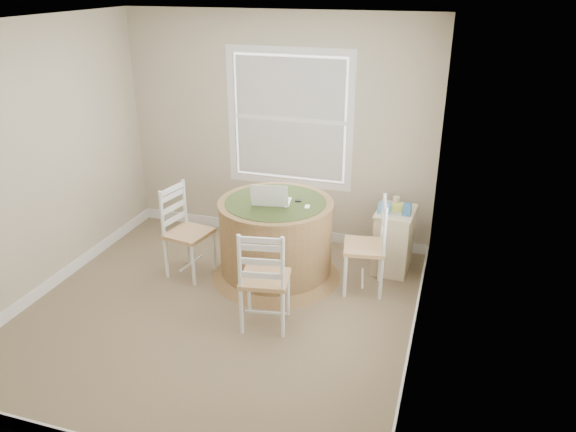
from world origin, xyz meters
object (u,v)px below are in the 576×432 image
(chair_right, at_px, (364,247))
(chair_near, at_px, (265,278))
(chair_left, at_px, (189,233))
(laptop, at_px, (271,200))
(corner_chest, at_px, (393,240))
(round_table, at_px, (276,236))

(chair_right, bearing_deg, chair_near, -49.56)
(chair_left, xyz_separation_m, laptop, (0.85, 0.18, 0.40))
(chair_near, height_order, laptop, laptop)
(corner_chest, bearing_deg, chair_left, -156.60)
(chair_near, bearing_deg, chair_left, -41.18)
(chair_near, bearing_deg, round_table, -87.65)
(chair_near, bearing_deg, corner_chest, -134.30)
(chair_near, xyz_separation_m, laptop, (-0.22, 0.82, 0.40))
(chair_left, xyz_separation_m, corner_chest, (2.01, 0.75, -0.13))
(round_table, height_order, chair_right, chair_right)
(chair_left, distance_m, corner_chest, 2.15)
(chair_left, bearing_deg, chair_right, -71.99)
(chair_near, bearing_deg, laptop, -85.19)
(corner_chest, bearing_deg, chair_near, -121.31)
(chair_right, height_order, laptop, laptop)
(chair_near, distance_m, corner_chest, 1.69)
(round_table, bearing_deg, chair_left, -174.88)
(chair_near, relative_size, corner_chest, 1.39)
(round_table, height_order, corner_chest, round_table)
(round_table, distance_m, chair_right, 0.92)
(laptop, bearing_deg, chair_near, 95.06)
(round_table, xyz_separation_m, chair_left, (-0.87, -0.24, 0.02))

